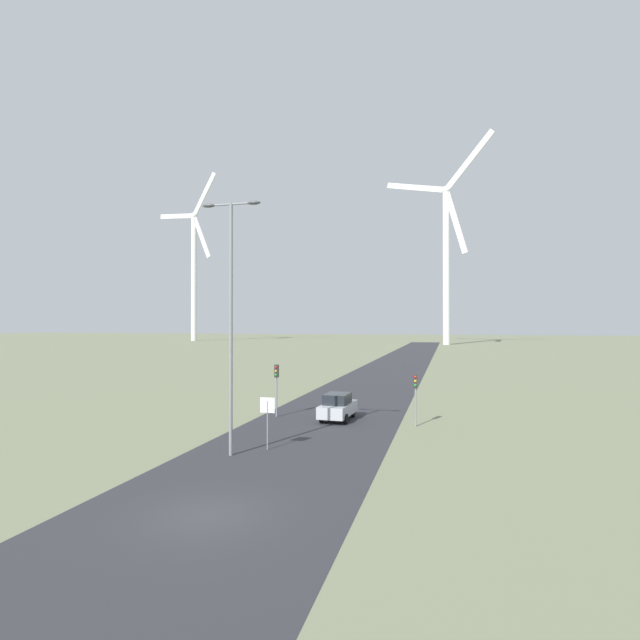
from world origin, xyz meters
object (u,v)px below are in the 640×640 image
wind_turbine_left (446,249)px  wind_turbine_far_left (194,265)px  traffic_light_post_near_left (276,379)px  traffic_light_post_near_right (415,388)px  car_approaching (338,407)px  streetlamp (231,302)px  stop_sign_near (267,413)px

wind_turbine_left → wind_turbine_far_left: bearing=171.5°
traffic_light_post_near_left → traffic_light_post_near_right: 9.86m
car_approaching → wind_turbine_left: 134.27m
streetlamp → stop_sign_near: 6.16m
wind_turbine_left → traffic_light_post_near_right: bearing=-90.6°
car_approaching → streetlamp: bearing=-107.1°
car_approaching → traffic_light_post_near_left: bearing=179.3°
traffic_light_post_near_right → wind_turbine_left: (1.35, 131.64, 28.15)m
stop_sign_near → wind_turbine_far_left: 180.14m
stop_sign_near → car_approaching: stop_sign_near is taller
wind_turbine_far_left → traffic_light_post_near_left: bearing=-59.3°
traffic_light_post_near_right → traffic_light_post_near_left: bearing=174.6°
traffic_light_post_near_right → car_approaching: traffic_light_post_near_right is taller
streetlamp → car_approaching: size_ratio=3.04×
streetlamp → traffic_light_post_near_left: size_ratio=3.44×
car_approaching → stop_sign_near: bearing=-101.5°
stop_sign_near → traffic_light_post_near_left: traffic_light_post_near_left is taller
traffic_light_post_near_left → wind_turbine_left: wind_turbine_left is taller
streetlamp → traffic_light_post_near_left: bearing=97.0°
streetlamp → wind_turbine_far_left: 179.97m
wind_turbine_left → streetlamp: bearing=-94.0°
stop_sign_near → traffic_light_post_near_right: size_ratio=0.81×
traffic_light_post_near_left → car_approaching: (4.48, -0.06, -1.81)m
streetlamp → wind_turbine_far_left: (-87.39, 155.70, 22.51)m
stop_sign_near → traffic_light_post_near_right: 10.73m
traffic_light_post_near_left → wind_turbine_far_left: 171.08m
streetlamp → traffic_light_post_near_left: streetlamp is taller
traffic_light_post_near_right → stop_sign_near: bearing=-131.8°
traffic_light_post_near_right → streetlamp: bearing=-131.8°
streetlamp → car_approaching: (3.20, 10.40, -6.81)m
wind_turbine_far_left → wind_turbine_left: bearing=-8.5°
traffic_light_post_near_left → wind_turbine_left: (11.17, 130.71, 27.92)m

